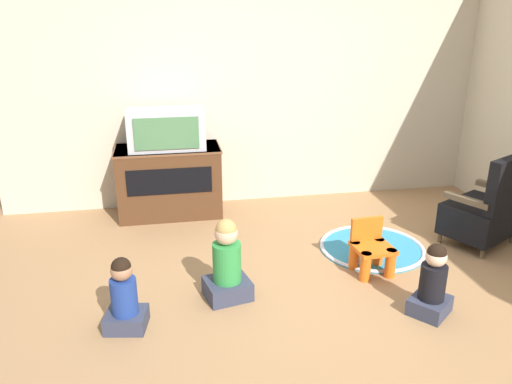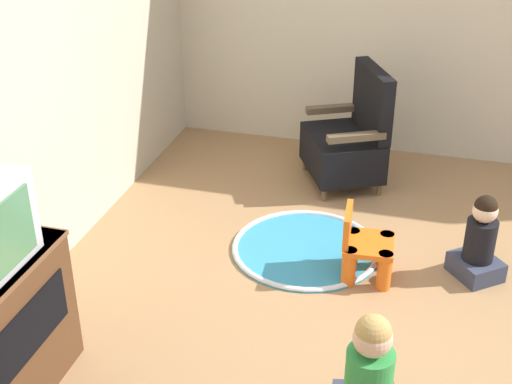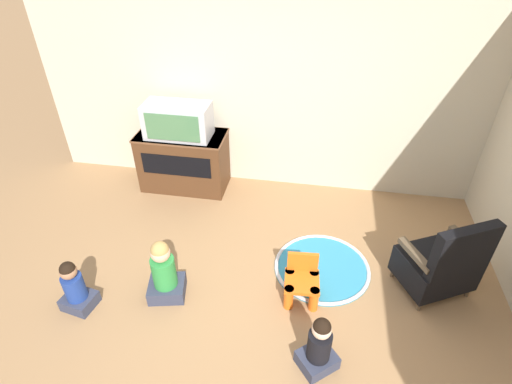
% 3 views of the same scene
% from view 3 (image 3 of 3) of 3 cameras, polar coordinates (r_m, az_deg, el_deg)
% --- Properties ---
extents(ground_plane, '(30.00, 30.00, 0.00)m').
position_cam_3_polar(ground_plane, '(3.73, -1.24, -18.25)').
color(ground_plane, '#9E754C').
extents(wall_back, '(5.48, 0.12, 2.70)m').
position_cam_3_polar(wall_back, '(4.83, 0.75, 15.55)').
color(wall_back, beige).
rests_on(wall_back, ground_plane).
extents(tv_cabinet, '(1.09, 0.54, 0.75)m').
position_cam_3_polar(tv_cabinet, '(5.17, -10.27, 4.52)').
color(tv_cabinet, '#4C2D19').
rests_on(tv_cabinet, ground_plane).
extents(television, '(0.78, 0.40, 0.41)m').
position_cam_3_polar(television, '(4.87, -11.13, 9.98)').
color(television, '#B7B7BC').
rests_on(television, tv_cabinet).
extents(black_armchair, '(0.79, 0.74, 0.90)m').
position_cam_3_polar(black_armchair, '(4.08, 24.89, -9.28)').
color(black_armchair, brown).
rests_on(black_armchair, ground_plane).
extents(yellow_kid_chair, '(0.34, 0.33, 0.45)m').
position_cam_3_polar(yellow_kid_chair, '(3.79, 6.53, -12.79)').
color(yellow_kid_chair, orange).
rests_on(yellow_kid_chair, ground_plane).
extents(play_mat, '(0.98, 0.98, 0.04)m').
position_cam_3_polar(play_mat, '(4.20, 9.41, -10.56)').
color(play_mat, teal).
rests_on(play_mat, ground_plane).
extents(child_watching_left, '(0.38, 0.37, 0.56)m').
position_cam_3_polar(child_watching_left, '(3.34, 8.98, -20.99)').
color(child_watching_left, '#33384C').
rests_on(child_watching_left, ground_plane).
extents(child_watching_center, '(0.39, 0.36, 0.65)m').
position_cam_3_polar(child_watching_center, '(3.81, -12.98, -11.23)').
color(child_watching_center, '#33384C').
rests_on(child_watching_center, ground_plane).
extents(child_watching_right, '(0.32, 0.29, 0.54)m').
position_cam_3_polar(child_watching_right, '(4.01, -24.47, -12.39)').
color(child_watching_right, '#33384C').
rests_on(child_watching_right, ground_plane).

